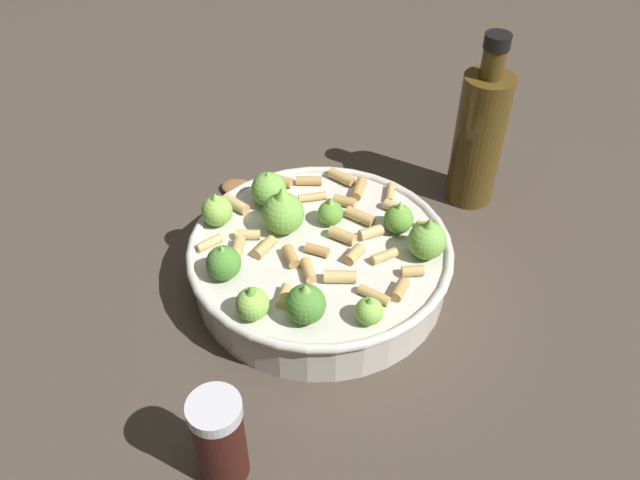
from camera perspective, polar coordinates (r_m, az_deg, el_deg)
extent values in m
plane|color=#42382D|center=(0.74, 0.00, -3.56)|extent=(2.40, 2.40, 0.00)
cylinder|color=beige|center=(0.72, 0.00, -2.12)|extent=(0.28, 0.28, 0.05)
torus|color=beige|center=(0.70, 0.00, -0.60)|extent=(0.29, 0.29, 0.01)
sphere|color=#8CC64C|center=(0.63, -5.95, -5.59)|extent=(0.03, 0.03, 0.03)
cone|color=#609E38|center=(0.61, -6.06, -4.54)|extent=(0.02, 0.02, 0.01)
sphere|color=#75B247|center=(0.69, 9.34, -0.05)|extent=(0.04, 0.04, 0.04)
cone|color=#75B247|center=(0.67, 9.54, 1.30)|extent=(0.02, 0.02, 0.02)
sphere|color=#75B247|center=(0.71, -3.23, 2.34)|extent=(0.05, 0.05, 0.05)
cone|color=#8CC64C|center=(0.69, -3.31, 3.90)|extent=(0.02, 0.02, 0.02)
sphere|color=#609E38|center=(0.72, 6.90, 1.83)|extent=(0.03, 0.03, 0.03)
cone|color=#8CC64C|center=(0.71, 7.02, 2.90)|extent=(0.01, 0.01, 0.02)
sphere|color=#8CC64C|center=(0.73, -9.00, 2.53)|extent=(0.03, 0.03, 0.03)
cone|color=#8CC64C|center=(0.72, -9.14, 3.60)|extent=(0.02, 0.02, 0.01)
sphere|color=#4C8933|center=(0.62, -1.27, -5.64)|extent=(0.04, 0.04, 0.04)
cone|color=#75B247|center=(0.60, -1.29, -4.42)|extent=(0.02, 0.02, 0.01)
sphere|color=#609E38|center=(0.72, 0.91, 2.37)|extent=(0.03, 0.03, 0.03)
cone|color=#8CC64C|center=(0.71, 0.92, 3.31)|extent=(0.01, 0.01, 0.01)
sphere|color=#75B247|center=(0.75, -4.51, 4.43)|extent=(0.04, 0.04, 0.04)
cone|color=#75B247|center=(0.74, -4.58, 5.56)|extent=(0.02, 0.02, 0.01)
sphere|color=#8CC64C|center=(0.62, 4.31, -6.23)|extent=(0.03, 0.03, 0.03)
cone|color=#609E38|center=(0.61, 4.37, -5.40)|extent=(0.01, 0.01, 0.01)
sphere|color=#4C8933|center=(0.67, -8.43, -2.00)|extent=(0.04, 0.04, 0.04)
cone|color=#75B247|center=(0.65, -8.58, -0.92)|extent=(0.01, 0.01, 0.01)
cylinder|color=tan|center=(0.70, -4.88, -0.64)|extent=(0.02, 0.03, 0.01)
cylinder|color=tan|center=(0.65, 6.98, -4.33)|extent=(0.02, 0.03, 0.01)
cylinder|color=tan|center=(0.75, 6.57, 2.86)|extent=(0.03, 0.02, 0.01)
cylinder|color=tan|center=(0.71, -6.33, 0.47)|extent=(0.03, 0.02, 0.01)
cylinder|color=tan|center=(0.71, 1.96, 0.40)|extent=(0.03, 0.02, 0.01)
cylinder|color=tan|center=(0.78, -0.98, 5.20)|extent=(0.03, 0.02, 0.01)
cylinder|color=tan|center=(0.65, -3.17, -4.88)|extent=(0.01, 0.03, 0.01)
cylinder|color=tan|center=(0.79, 1.89, 5.51)|extent=(0.04, 0.02, 0.01)
cylinder|color=tan|center=(0.75, 2.14, 3.42)|extent=(0.03, 0.01, 0.01)
cylinder|color=tan|center=(0.71, 4.50, 0.68)|extent=(0.03, 0.03, 0.01)
cylinder|color=tan|center=(0.77, 3.41, 4.48)|extent=(0.01, 0.03, 0.01)
cylinder|color=tan|center=(0.65, 4.75, -4.81)|extent=(0.03, 0.02, 0.01)
cylinder|color=tan|center=(0.69, 5.71, -1.18)|extent=(0.03, 0.03, 0.01)
cylinder|color=tan|center=(0.67, -1.08, -2.66)|extent=(0.02, 0.03, 0.01)
cylinder|color=tan|center=(0.73, 3.53, 2.07)|extent=(0.04, 0.02, 0.01)
cylinder|color=tan|center=(0.76, -0.67, 3.78)|extent=(0.03, 0.02, 0.01)
cylinder|color=tan|center=(0.69, 3.01, -1.27)|extent=(0.02, 0.03, 0.01)
cylinder|color=tan|center=(0.66, 1.76, -3.23)|extent=(0.04, 0.02, 0.01)
cylinder|color=tan|center=(0.69, -0.33, -0.87)|extent=(0.03, 0.01, 0.01)
cylinder|color=tan|center=(0.77, 6.15, 4.12)|extent=(0.01, 0.03, 0.01)
cylinder|color=tan|center=(0.71, -9.64, -0.26)|extent=(0.02, 0.03, 0.01)
cylinder|color=tan|center=(0.78, -3.33, 5.18)|extent=(0.02, 0.01, 0.01)
cylinder|color=tan|center=(0.72, 9.20, 0.87)|extent=(0.02, 0.03, 0.01)
cylinder|color=tan|center=(0.75, -7.38, 3.14)|extent=(0.04, 0.02, 0.01)
cylinder|color=tan|center=(0.68, -2.57, -1.44)|extent=(0.03, 0.03, 0.01)
cylinder|color=tan|center=(0.67, 8.11, -2.70)|extent=(0.03, 0.02, 0.01)
cylinder|color=tan|center=(0.70, -7.26, -0.84)|extent=(0.02, 0.03, 0.01)
cylinder|color=#33140F|center=(0.57, -8.69, -17.14)|extent=(0.04, 0.04, 0.09)
cylinder|color=silver|center=(0.53, -9.25, -14.44)|extent=(0.04, 0.04, 0.01)
cylinder|color=#4C3814|center=(0.83, 13.67, 8.45)|extent=(0.06, 0.06, 0.17)
cylinder|color=#4C3814|center=(0.78, 14.93, 14.76)|extent=(0.03, 0.03, 0.04)
cylinder|color=black|center=(0.76, 15.27, 16.44)|extent=(0.03, 0.03, 0.02)
cylinder|color=olive|center=(0.81, 0.24, 2.34)|extent=(0.21, 0.05, 0.02)
ellipsoid|color=olive|center=(0.86, -7.03, 4.50)|extent=(0.06, 0.04, 0.01)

